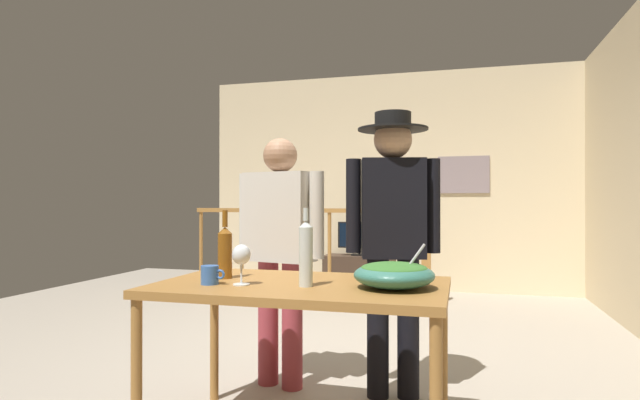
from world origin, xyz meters
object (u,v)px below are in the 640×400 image
framed_picture (463,175)px  person_standing_right (393,227)px  wine_glass (241,256)px  wine_bottle_clear (306,253)px  flat_screen_tv (359,236)px  wine_bottle_amber (225,251)px  mug_blue (210,275)px  salad_bowl (394,274)px  serving_table (301,298)px  person_standing_left (280,239)px  stair_railing (346,242)px  tv_console (359,274)px

framed_picture → person_standing_right: 3.86m
wine_glass → wine_bottle_clear: bearing=7.6°
wine_bottle_clear → person_standing_right: person_standing_right is taller
flat_screen_tv → wine_glass: (0.28, -4.30, 0.17)m
wine_glass → wine_bottle_amber: wine_bottle_amber is taller
wine_glass → mug_blue: size_ratio=1.60×
flat_screen_tv → mug_blue: flat_screen_tv is taller
salad_bowl → wine_bottle_amber: bearing=174.9°
salad_bowl → person_standing_right: 0.75m
flat_screen_tv → serving_table: 4.20m
flat_screen_tv → wine_glass: size_ratio=2.84×
salad_bowl → wine_bottle_clear: (-0.40, -0.06, 0.09)m
framed_picture → wine_glass: (-1.03, -4.63, -0.62)m
serving_table → mug_blue: bearing=-158.9°
wine_bottle_clear → person_standing_right: 0.84m
salad_bowl → person_standing_right: person_standing_right is taller
wine_bottle_amber → person_standing_left: bearing=83.9°
stair_railing → flat_screen_tv: (0.03, 0.68, 0.03)m
stair_railing → tv_console: bearing=87.9°
stair_railing → person_standing_right: bearing=-72.0°
framed_picture → tv_console: (-1.31, -0.29, -1.29)m
person_standing_left → stair_railing: bearing=-73.0°
wine_bottle_clear → mug_blue: 0.48m
mug_blue → person_standing_left: (0.05, 0.84, 0.12)m
tv_console → wine_bottle_amber: 4.21m
wine_bottle_clear → framed_picture: bearing=81.0°
framed_picture → mug_blue: (-1.18, -4.65, -0.71)m
stair_railing → person_standing_right: person_standing_right is taller
framed_picture → tv_console: size_ratio=0.71×
salad_bowl → person_standing_left: size_ratio=0.23×
framed_picture → person_standing_right: framed_picture is taller
framed_picture → flat_screen_tv: size_ratio=1.17×
framed_picture → flat_screen_tv: framed_picture is taller
stair_railing → serving_table: size_ratio=2.08×
salad_bowl → wine_bottle_amber: 0.89m
salad_bowl → wine_bottle_clear: bearing=-171.7°
flat_screen_tv → mug_blue: size_ratio=4.55×
serving_table → wine_bottle_amber: bearing=174.3°
framed_picture → person_standing_right: size_ratio=0.38×
framed_picture → salad_bowl: (-0.32, -4.53, -0.69)m
framed_picture → person_standing_left: bearing=-106.6°
flat_screen_tv → salad_bowl: 4.32m
flat_screen_tv → wine_bottle_amber: (0.10, -4.13, 0.18)m
salad_bowl → mug_blue: bearing=-172.0°
flat_screen_tv → framed_picture: bearing=13.8°
framed_picture → mug_blue: size_ratio=5.33×
stair_railing → serving_table: (0.56, -3.49, -0.01)m
wine_glass → person_standing_left: size_ratio=0.12×
salad_bowl → mug_blue: (-0.86, -0.12, -0.02)m
framed_picture → stair_railing: framed_picture is taller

